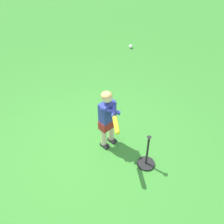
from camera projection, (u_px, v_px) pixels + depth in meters
ground_plane at (87, 155)px, 4.51m from camera, size 40.00×40.00×0.00m
child_batter at (108, 116)px, 4.25m from camera, size 0.46×0.73×1.08m
play_ball_by_bucket at (131, 46)px, 7.19m from camera, size 0.09×0.09×0.09m
batting_tee at (146, 160)px, 4.29m from camera, size 0.28×0.28×0.62m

